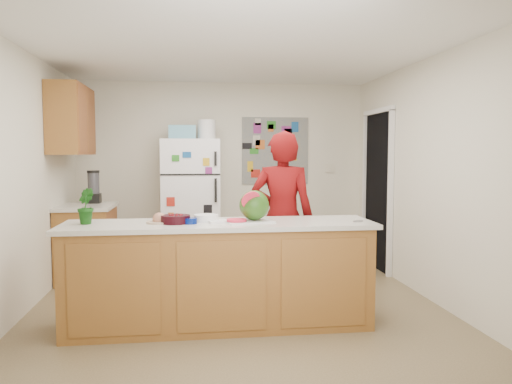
{
  "coord_description": "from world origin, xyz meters",
  "views": [
    {
      "loc": [
        -0.43,
        -4.79,
        1.51
      ],
      "look_at": [
        0.21,
        0.2,
        1.12
      ],
      "focal_mm": 35.0,
      "sensor_mm": 36.0,
      "label": 1
    }
  ],
  "objects": [
    {
      "name": "floor",
      "position": [
        0.0,
        0.0,
        -0.01
      ],
      "size": [
        4.0,
        4.5,
        0.02
      ],
      "primitive_type": "cube",
      "color": "brown",
      "rests_on": "ground"
    },
    {
      "name": "wall_back",
      "position": [
        0.0,
        2.26,
        1.25
      ],
      "size": [
        4.0,
        0.02,
        2.5
      ],
      "primitive_type": "cube",
      "color": "beige",
      "rests_on": "ground"
    },
    {
      "name": "wall_left",
      "position": [
        -2.01,
        0.0,
        1.25
      ],
      "size": [
        0.02,
        4.5,
        2.5
      ],
      "primitive_type": "cube",
      "color": "beige",
      "rests_on": "ground"
    },
    {
      "name": "wall_right",
      "position": [
        2.01,
        0.0,
        1.25
      ],
      "size": [
        0.02,
        4.5,
        2.5
      ],
      "primitive_type": "cube",
      "color": "beige",
      "rests_on": "ground"
    },
    {
      "name": "ceiling",
      "position": [
        0.0,
        0.0,
        2.51
      ],
      "size": [
        4.0,
        4.5,
        0.02
      ],
      "primitive_type": "cube",
      "color": "white",
      "rests_on": "wall_back"
    },
    {
      "name": "doorway",
      "position": [
        1.99,
        1.45,
        1.02
      ],
      "size": [
        0.03,
        0.85,
        2.04
      ],
      "primitive_type": "cube",
      "color": "black",
      "rests_on": "ground"
    },
    {
      "name": "peninsula_base",
      "position": [
        -0.2,
        -0.5,
        0.44
      ],
      "size": [
        2.6,
        0.62,
        0.88
      ],
      "primitive_type": "cube",
      "color": "brown",
      "rests_on": "floor"
    },
    {
      "name": "peninsula_top",
      "position": [
        -0.2,
        -0.5,
        0.9
      ],
      "size": [
        2.68,
        0.7,
        0.04
      ],
      "primitive_type": "cube",
      "color": "silver",
      "rests_on": "peninsula_base"
    },
    {
      "name": "side_counter_base",
      "position": [
        -1.69,
        1.35,
        0.43
      ],
      "size": [
        0.6,
        0.8,
        0.86
      ],
      "primitive_type": "cube",
      "color": "brown",
      "rests_on": "floor"
    },
    {
      "name": "side_counter_top",
      "position": [
        -1.69,
        1.35,
        0.88
      ],
      "size": [
        0.64,
        0.84,
        0.04
      ],
      "primitive_type": "cube",
      "color": "silver",
      "rests_on": "side_counter_base"
    },
    {
      "name": "upper_cabinets",
      "position": [
        -1.82,
        1.3,
        1.9
      ],
      "size": [
        0.35,
        1.0,
        0.8
      ],
      "primitive_type": "cube",
      "color": "brown",
      "rests_on": "wall_left"
    },
    {
      "name": "refrigerator",
      "position": [
        -0.45,
        1.88,
        0.85
      ],
      "size": [
        0.75,
        0.7,
        1.7
      ],
      "primitive_type": "cube",
      "color": "silver",
      "rests_on": "floor"
    },
    {
      "name": "fridge_top_bin",
      "position": [
        -0.55,
        1.88,
        1.79
      ],
      "size": [
        0.35,
        0.28,
        0.18
      ],
      "primitive_type": "cube",
      "color": "#5999B2",
      "rests_on": "refrigerator"
    },
    {
      "name": "photo_collage",
      "position": [
        0.75,
        2.24,
        1.55
      ],
      "size": [
        0.95,
        0.01,
        0.95
      ],
      "primitive_type": "cube",
      "color": "slate",
      "rests_on": "wall_back"
    },
    {
      "name": "person",
      "position": [
        0.47,
        0.1,
        0.87
      ],
      "size": [
        0.73,
        0.58,
        1.73
      ],
      "primitive_type": "imported",
      "rotation": [
        0.0,
        0.0,
        2.85
      ],
      "color": "#5F0809",
      "rests_on": "floor"
    },
    {
      "name": "blender_appliance",
      "position": [
        -1.64,
        1.57,
        1.09
      ],
      "size": [
        0.14,
        0.14,
        0.38
      ],
      "primitive_type": "cylinder",
      "color": "black",
      "rests_on": "side_counter_top"
    },
    {
      "name": "cutting_board",
      "position": [
        0.04,
        -0.51,
        0.93
      ],
      "size": [
        0.47,
        0.4,
        0.01
      ],
      "primitive_type": "cube",
      "rotation": [
        0.0,
        0.0,
        0.27
      ],
      "color": "white",
      "rests_on": "peninsula_top"
    },
    {
      "name": "watermelon",
      "position": [
        0.1,
        -0.49,
        1.06
      ],
      "size": [
        0.26,
        0.26,
        0.26
      ],
      "primitive_type": "sphere",
      "color": "#245117",
      "rests_on": "cutting_board"
    },
    {
      "name": "watermelon_slice",
      "position": [
        -0.06,
        -0.56,
        0.94
      ],
      "size": [
        0.17,
        0.17,
        0.02
      ],
      "primitive_type": "cylinder",
      "color": "#DF3746",
      "rests_on": "cutting_board"
    },
    {
      "name": "cherry_bowl",
      "position": [
        -0.57,
        -0.52,
        0.96
      ],
      "size": [
        0.32,
        0.32,
        0.07
      ],
      "primitive_type": "cylinder",
      "rotation": [
        0.0,
        0.0,
        0.39
      ],
      "color": "black",
      "rests_on": "peninsula_top"
    },
    {
      "name": "white_bowl",
      "position": [
        -0.31,
        -0.43,
        0.95
      ],
      "size": [
        0.23,
        0.23,
        0.06
      ],
      "primitive_type": "cylinder",
      "rotation": [
        0.0,
        0.0,
        0.07
      ],
      "color": "silver",
      "rests_on": "peninsula_top"
    },
    {
      "name": "cobalt_bowl",
      "position": [
        -0.45,
        -0.56,
        0.95
      ],
      "size": [
        0.13,
        0.13,
        0.05
      ],
      "primitive_type": "cylinder",
      "rotation": [
        0.0,
        0.0,
        0.08
      ],
      "color": "#01125A",
      "rests_on": "peninsula_top"
    },
    {
      "name": "plate",
      "position": [
        -0.71,
        -0.48,
        0.93
      ],
      "size": [
        0.29,
        0.29,
        0.02
      ],
      "primitive_type": "cylinder",
      "rotation": [
        0.0,
        0.0,
        0.39
      ],
      "color": "tan",
      "rests_on": "peninsula_top"
    },
    {
      "name": "paper_towel",
      "position": [
        -0.22,
        -0.51,
        0.93
      ],
      "size": [
        0.22,
        0.2,
        0.02
      ],
      "primitive_type": "cube",
      "rotation": [
        0.0,
        0.0,
        0.29
      ],
      "color": "white",
      "rests_on": "peninsula_top"
    },
    {
      "name": "keys",
      "position": [
        1.0,
        -0.63,
        0.93
      ],
      "size": [
        0.09,
        0.06,
        0.01
      ],
      "primitive_type": "cube",
      "rotation": [
        0.0,
        0.0,
        0.34
      ],
      "color": "gray",
      "rests_on": "peninsula_top"
    },
    {
      "name": "potted_plant",
      "position": [
        -1.33,
        -0.45,
        1.07
      ],
      "size": [
        0.19,
        0.2,
        0.3
      ],
      "primitive_type": "imported",
      "rotation": [
        0.0,
        0.0,
        1.99
      ],
      "color": "#103D16",
      "rests_on": "peninsula_top"
    }
  ]
}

